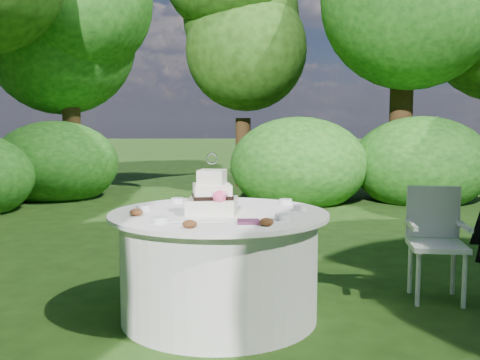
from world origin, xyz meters
name	(u,v)px	position (x,y,z in m)	size (l,w,h in m)	color
ground	(219,317)	(0.00, 0.00, 0.00)	(80.00, 80.00, 0.00)	#1A350E
napkins	(248,222)	(0.20, -0.43, 0.78)	(0.14, 0.14, 0.02)	#461E37
feather_plume	(198,222)	(-0.12, -0.42, 0.78)	(0.48, 0.07, 0.01)	white
table	(219,265)	(0.00, 0.00, 0.39)	(1.56, 1.56, 0.77)	silver
cake	(212,197)	(-0.05, -0.04, 0.88)	(0.36, 0.37, 0.43)	silver
chair	(435,234)	(1.72, 0.44, 0.52)	(0.48, 0.47, 0.89)	white
votives	(225,209)	(0.05, 0.04, 0.79)	(1.23, 0.97, 0.04)	white
petal_cups	(196,219)	(-0.14, -0.42, 0.79)	(0.96, 0.53, 0.05)	#562D16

